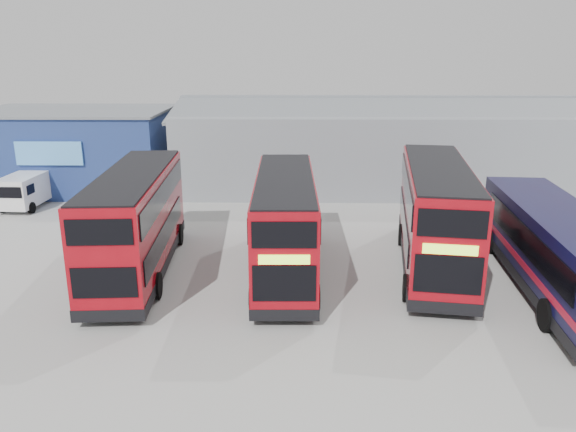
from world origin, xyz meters
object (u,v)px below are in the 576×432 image
at_px(double_decker_right, 435,218).
at_px(panel_van, 28,188).
at_px(double_decker_left, 136,224).
at_px(maintenance_shed, 404,144).
at_px(single_decker_blue, 556,252).
at_px(double_decker_centre, 285,226).
at_px(office_block, 76,148).

bearing_deg(double_decker_right, panel_van, 164.97).
height_order(double_decker_left, panel_van, double_decker_left).
xyz_separation_m(maintenance_shed, single_decker_blue, (2.38, -18.64, -1.03)).
xyz_separation_m(double_decker_centre, single_decker_blue, (10.24, -1.61, -0.47)).
height_order(double_decker_right, single_decker_blue, double_decker_right).
distance_m(office_block, double_decker_centre, 20.64).
relative_size(office_block, double_decker_right, 1.16).
relative_size(office_block, panel_van, 2.71).
bearing_deg(office_block, maintenance_shed, 5.21).
bearing_deg(office_block, double_decker_centre, -46.74).
xyz_separation_m(maintenance_shed, double_decker_left, (-13.89, -17.03, -0.48)).
bearing_deg(double_decker_right, double_decker_left, -167.78).
height_order(double_decker_left, double_decker_right, double_decker_right).
bearing_deg(double_decker_centre, maintenance_shed, 64.37).
bearing_deg(panel_van, double_decker_left, -45.02).
bearing_deg(double_decker_left, maintenance_shed, -132.75).
bearing_deg(double_decker_right, single_decker_blue, -22.74).
distance_m(double_decker_left, panel_van, 13.77).
bearing_deg(maintenance_shed, office_block, -174.79).
bearing_deg(double_decker_centre, office_block, 132.42).
xyz_separation_m(double_decker_left, double_decker_centre, (6.03, -0.00, -0.07)).
xyz_separation_m(office_block, maintenance_shed, (22.00, 2.01, 0.02)).
distance_m(maintenance_shed, double_decker_centre, 18.77).
xyz_separation_m(double_decker_centre, panel_van, (-15.27, 10.16, -0.96)).
distance_m(double_decker_right, single_decker_blue, 4.72).
bearing_deg(office_block, single_decker_blue, -34.30).
bearing_deg(maintenance_shed, double_decker_left, -129.22).
bearing_deg(single_decker_blue, office_block, -29.67).
bearing_deg(double_decker_centre, single_decker_blue, -9.76).
xyz_separation_m(double_decker_right, single_decker_blue, (4.00, -2.42, -0.61)).
relative_size(double_decker_left, single_decker_blue, 0.86).
distance_m(office_block, double_decker_left, 17.07).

